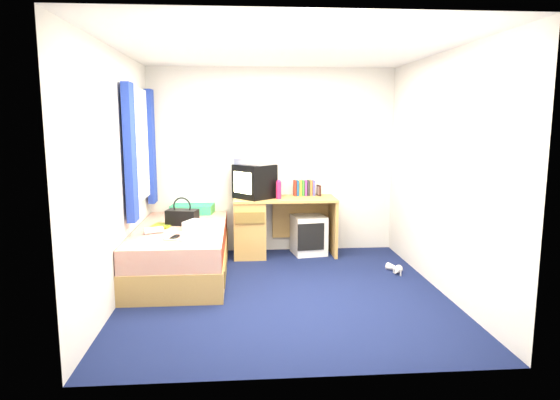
{
  "coord_description": "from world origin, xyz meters",
  "views": [
    {
      "loc": [
        -0.42,
        -4.83,
        1.73
      ],
      "look_at": [
        0.02,
        0.7,
        0.84
      ],
      "focal_mm": 32.0,
      "sensor_mm": 36.0,
      "label": 1
    }
  ],
  "objects": [
    {
      "name": "pink_water_bottle",
      "position": [
        0.05,
        1.34,
        0.86
      ],
      "size": [
        0.07,
        0.07,
        0.21
      ],
      "primitive_type": "cylinder",
      "rotation": [
        0.0,
        0.0,
        0.04
      ],
      "color": "#DE1F57",
      "rests_on": "desk"
    },
    {
      "name": "colour_swatch_fan",
      "position": [
        -1.09,
        0.09,
        0.55
      ],
      "size": [
        0.23,
        0.13,
        0.01
      ],
      "primitive_type": "cube",
      "rotation": [
        0.0,
        0.0,
        -0.35
      ],
      "color": "gold",
      "rests_on": "bed"
    },
    {
      "name": "room_shell",
      "position": [
        0.0,
        0.0,
        1.45
      ],
      "size": [
        3.4,
        3.4,
        3.4
      ],
      "color": "white",
      "rests_on": "ground"
    },
    {
      "name": "bed",
      "position": [
        -1.1,
        0.7,
        0.27
      ],
      "size": [
        1.01,
        2.0,
        0.54
      ],
      "color": "tan",
      "rests_on": "ground"
    },
    {
      "name": "ground",
      "position": [
        0.0,
        0.0,
        0.0
      ],
      "size": [
        3.4,
        3.4,
        0.0
      ],
      "primitive_type": "plane",
      "color": "#0C1438",
      "rests_on": "ground"
    },
    {
      "name": "storage_cube",
      "position": [
        0.45,
        1.46,
        0.25
      ],
      "size": [
        0.46,
        0.46,
        0.5
      ],
      "primitive_type": "cube",
      "rotation": [
        0.0,
        0.0,
        0.16
      ],
      "color": "white",
      "rests_on": "ground"
    },
    {
      "name": "crt_tv",
      "position": [
        -0.25,
        1.44,
        0.96
      ],
      "size": [
        0.58,
        0.58,
        0.43
      ],
      "rotation": [
        0.0,
        0.0,
        -0.87
      ],
      "color": "black",
      "rests_on": "desk"
    },
    {
      "name": "book_row",
      "position": [
        0.41,
        1.6,
        0.85
      ],
      "size": [
        0.27,
        0.13,
        0.2
      ],
      "color": "maroon",
      "rests_on": "desk"
    },
    {
      "name": "desk",
      "position": [
        -0.14,
        1.44,
        0.41
      ],
      "size": [
        1.3,
        0.55,
        0.75
      ],
      "color": "tan",
      "rests_on": "ground"
    },
    {
      "name": "white_heels",
      "position": [
        1.34,
        0.54,
        0.04
      ],
      "size": [
        0.22,
        0.35,
        0.09
      ],
      "color": "silver",
      "rests_on": "ground"
    },
    {
      "name": "handbag",
      "position": [
        -1.1,
        0.86,
        0.63
      ],
      "size": [
        0.38,
        0.27,
        0.32
      ],
      "rotation": [
        0.0,
        0.0,
        -0.24
      ],
      "color": "black",
      "rests_on": "bed"
    },
    {
      "name": "picture_frame",
      "position": [
        0.6,
        1.56,
        0.82
      ],
      "size": [
        0.04,
        0.12,
        0.14
      ],
      "primitive_type": "cube",
      "rotation": [
        0.0,
        0.0,
        0.2
      ],
      "color": "black",
      "rests_on": "desk"
    },
    {
      "name": "vcr",
      "position": [
        -0.25,
        1.44,
        1.22
      ],
      "size": [
        0.52,
        0.52,
        0.08
      ],
      "primitive_type": "cube",
      "rotation": [
        0.0,
        0.0,
        -0.76
      ],
      "color": "silver",
      "rests_on": "crt_tv"
    },
    {
      "name": "window_assembly",
      "position": [
        -1.55,
        0.9,
        1.42
      ],
      "size": [
        0.11,
        1.42,
        1.4
      ],
      "color": "silver",
      "rests_on": "room_shell"
    },
    {
      "name": "pillow",
      "position": [
        -1.04,
        1.57,
        0.6
      ],
      "size": [
        0.56,
        0.39,
        0.11
      ],
      "primitive_type": "cube",
      "rotation": [
        0.0,
        0.0,
        -0.11
      ],
      "color": "teal",
      "rests_on": "bed"
    },
    {
      "name": "aerosol_can",
      "position": [
        -0.04,
        1.44,
        0.85
      ],
      "size": [
        0.07,
        0.07,
        0.2
      ],
      "primitive_type": "cylinder",
      "rotation": [
        0.0,
        0.0,
        0.21
      ],
      "color": "white",
      "rests_on": "desk"
    },
    {
      "name": "towel",
      "position": [
        -0.87,
        0.54,
        0.59
      ],
      "size": [
        0.39,
        0.36,
        0.1
      ],
      "primitive_type": "cube",
      "rotation": [
        0.0,
        0.0,
        -0.44
      ],
      "color": "silver",
      "rests_on": "bed"
    },
    {
      "name": "water_bottle",
      "position": [
        -1.35,
        0.42,
        0.58
      ],
      "size": [
        0.21,
        0.15,
        0.07
      ],
      "primitive_type": "cylinder",
      "rotation": [
        0.0,
        1.57,
        0.45
      ],
      "color": "white",
      "rests_on": "bed"
    },
    {
      "name": "remote_control",
      "position": [
        -1.1,
        0.2,
        0.55
      ],
      "size": [
        0.09,
        0.17,
        0.02
      ],
      "primitive_type": "cube",
      "rotation": [
        0.0,
        0.0,
        -0.25
      ],
      "color": "black",
      "rests_on": "bed"
    },
    {
      "name": "magazine",
      "position": [
        -1.32,
        0.78,
        0.55
      ],
      "size": [
        0.26,
        0.31,
        0.01
      ],
      "primitive_type": "cube",
      "rotation": [
        0.0,
        0.0,
        -0.18
      ],
      "color": "#D6FE1C",
      "rests_on": "bed"
    }
  ]
}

